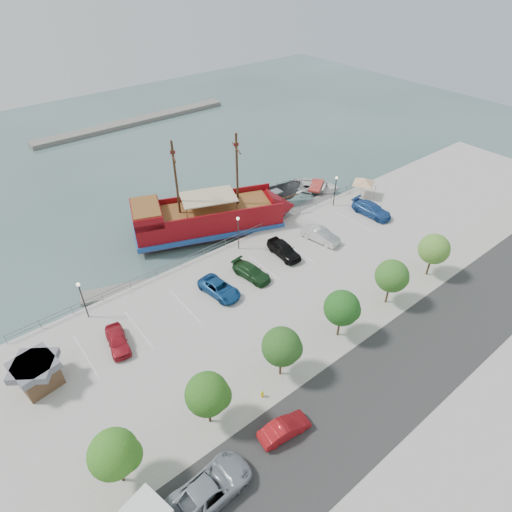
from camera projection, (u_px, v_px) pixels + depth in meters
ground at (275, 283)px, 46.58m from camera, size 160.00×160.00×0.00m
land_slab at (450, 417)px, 33.23m from camera, size 100.00×58.00×1.20m
street at (398, 371)px, 35.98m from camera, size 100.00×8.00×0.04m
sidewalk at (345, 330)px, 39.73m from camera, size 100.00×4.00×0.05m
seawall_railing at (232, 240)px, 50.54m from camera, size 50.00×0.06×1.00m
far_shore at (134, 122)px, 85.67m from camera, size 40.00×3.00×0.80m
pirate_ship at (220, 216)px, 53.39m from camera, size 21.28×12.61×13.24m
patrol_boat at (275, 197)px, 59.00m from camera, size 7.99×5.14×2.90m
speedboat at (316, 188)px, 62.60m from camera, size 8.09×8.62×1.45m
dock_west at (115, 292)px, 45.09m from camera, size 7.24×4.33×0.40m
dock_mid at (284, 218)px, 56.93m from camera, size 6.50×2.59×0.36m
dock_east at (315, 204)px, 59.81m from camera, size 7.80×2.85×0.44m
shed at (37, 373)px, 34.15m from camera, size 3.60×3.60×2.59m
canopy_tent at (365, 178)px, 58.37m from camera, size 4.70×4.70×3.21m
street_van at (210, 489)px, 27.54m from camera, size 6.17×3.19×1.66m
street_sedan at (284, 429)px, 31.07m from camera, size 4.15×1.89×1.32m
fire_hydrant at (262, 394)px, 33.76m from camera, size 0.23×0.23×0.66m
lamp_post_left at (81, 294)px, 39.31m from camera, size 0.36×0.36×4.28m
lamp_post_mid at (238, 227)px, 48.27m from camera, size 0.36×0.36×4.28m
lamp_post_right at (336, 186)px, 56.24m from camera, size 0.36×0.36×4.28m
tree_a at (116, 454)px, 26.83m from camera, size 3.30×3.20×5.00m
tree_b at (209, 395)px, 30.31m from camera, size 3.30×3.20×5.00m
tree_c at (283, 347)px, 33.80m from camera, size 3.30×3.20×5.00m
tree_d at (343, 309)px, 37.28m from camera, size 3.30×3.20×5.00m
tree_e at (393, 277)px, 40.77m from camera, size 3.30×3.20×5.00m
tree_f at (435, 250)px, 44.25m from camera, size 3.30×3.20×5.00m
parked_car_a at (117, 340)px, 37.76m from camera, size 2.43×4.37×1.40m
parked_car_c at (219, 288)px, 43.37m from camera, size 2.89×5.11×1.35m
parked_car_d at (251, 272)px, 45.49m from camera, size 2.57×4.87×1.34m
parked_car_e at (284, 249)px, 48.50m from camera, size 2.22×4.85×1.61m
parked_car_f at (321, 235)px, 50.86m from camera, size 2.58×5.01×1.57m
parked_car_h at (372, 209)px, 55.59m from camera, size 2.56×5.60×1.59m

